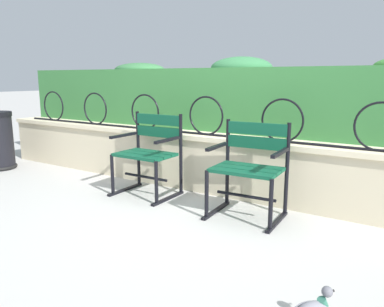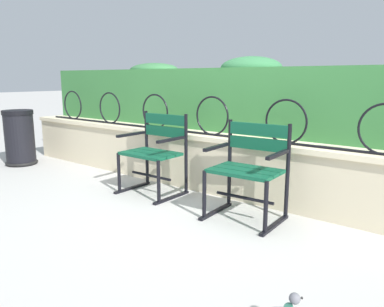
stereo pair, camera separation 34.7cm
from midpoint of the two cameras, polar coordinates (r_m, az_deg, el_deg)
The scene contains 6 objects.
ground_plane at distance 3.54m, azimuth -3.69°, elevation -9.04°, with size 60.00×60.00×0.00m, color #B7B5AF.
stone_wall at distance 4.08m, azimuth 2.82°, elevation -1.66°, with size 6.93×0.41×0.62m.
iron_arch_fence at distance 4.03m, azimuth -0.01°, elevation 5.29°, with size 6.40×0.02×0.42m.
hedge_row at distance 4.39m, azimuth 6.19°, elevation 8.37°, with size 6.79×0.60×0.84m.
park_chair_left at distance 4.07m, azimuth -8.84°, elevation 0.35°, with size 0.63×0.53×0.86m.
park_chair_right at distance 3.40m, azimuth 5.80°, elevation -1.84°, with size 0.65×0.56×0.85m.
Camera 1 is at (1.85, -2.76, 1.23)m, focal length 35.55 mm.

